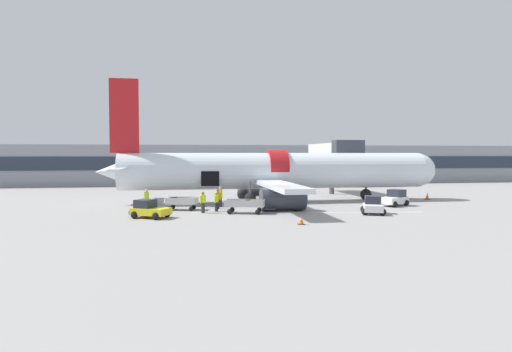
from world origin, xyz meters
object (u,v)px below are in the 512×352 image
(baggage_cart_queued, at_px, (245,206))
(ground_crew_loader_a, at_px, (216,201))
(ground_crew_loader_b, at_px, (147,199))
(ground_crew_supervisor, at_px, (220,196))
(baggage_tug_mid, at_px, (373,206))
(baggage_tug_lead, at_px, (394,199))
(baggage_tug_rear, at_px, (149,210))
(ground_crew_helper, at_px, (203,202))
(airplane, at_px, (272,172))
(baggage_cart_loading, at_px, (182,203))
(ground_crew_driver, at_px, (218,199))

(baggage_cart_queued, distance_m, ground_crew_loader_a, 2.73)
(ground_crew_loader_b, bearing_deg, ground_crew_supervisor, 7.28)
(ground_crew_supervisor, bearing_deg, baggage_tug_mid, -30.87)
(ground_crew_loader_b, bearing_deg, baggage_tug_lead, -2.72)
(ground_crew_loader_a, bearing_deg, ground_crew_supervisor, 79.37)
(baggage_tug_rear, height_order, ground_crew_helper, ground_crew_helper)
(baggage_tug_rear, xyz_separation_m, ground_crew_loader_a, (5.31, 2.94, 0.25))
(airplane, distance_m, ground_crew_loader_a, 9.33)
(baggage_cart_loading, xyz_separation_m, ground_crew_supervisor, (3.42, 1.79, 0.40))
(airplane, bearing_deg, ground_crew_supervisor, -148.45)
(baggage_tug_rear, bearing_deg, ground_crew_driver, 40.27)
(baggage_tug_lead, bearing_deg, ground_crew_loader_a, -175.25)
(baggage_tug_mid, distance_m, ground_crew_loader_b, 19.14)
(baggage_tug_mid, bearing_deg, ground_crew_supervisor, 149.13)
(baggage_tug_rear, bearing_deg, baggage_tug_lead, 11.14)
(ground_crew_loader_b, bearing_deg, ground_crew_driver, -6.31)
(ground_crew_loader_b, relative_size, ground_crew_helper, 1.01)
(baggage_cart_queued, height_order, ground_crew_driver, ground_crew_driver)
(airplane, bearing_deg, ground_crew_driver, -140.23)
(airplane, bearing_deg, ground_crew_helper, -134.73)
(baggage_tug_lead, distance_m, ground_crew_supervisor, 16.15)
(airplane, relative_size, baggage_cart_loading, 9.53)
(baggage_tug_lead, bearing_deg, ground_crew_loader_b, 177.28)
(ground_crew_loader_a, height_order, ground_crew_driver, ground_crew_driver)
(ground_crew_loader_b, xyz_separation_m, ground_crew_helper, (4.69, -3.16, -0.01))
(ground_crew_supervisor, relative_size, ground_crew_helper, 1.05)
(baggage_cart_loading, xyz_separation_m, baggage_cart_queued, (5.03, -3.05, 0.01))
(ground_crew_helper, bearing_deg, ground_crew_loader_b, 146.06)
(baggage_cart_queued, relative_size, ground_crew_supervisor, 2.28)
(airplane, xyz_separation_m, baggage_tug_rear, (-11.45, -9.61, -2.41))
(baggage_cart_queued, xyz_separation_m, ground_crew_driver, (-1.97, 3.33, 0.34))
(baggage_tug_lead, height_order, baggage_cart_loading, baggage_tug_lead)
(baggage_tug_lead, bearing_deg, ground_crew_helper, -173.32)
(baggage_tug_rear, height_order, ground_crew_loader_a, ground_crew_loader_a)
(baggage_tug_mid, height_order, ground_crew_helper, ground_crew_helper)
(baggage_cart_queued, xyz_separation_m, ground_crew_helper, (-3.39, 0.85, 0.34))
(ground_crew_driver, xyz_separation_m, ground_crew_helper, (-1.43, -2.48, 0.00))
(baggage_tug_lead, distance_m, baggage_tug_rear, 22.38)
(baggage_tug_mid, relative_size, baggage_tug_rear, 0.87)
(baggage_tug_mid, xyz_separation_m, baggage_tug_rear, (-17.58, 0.74, -0.00))
(airplane, bearing_deg, baggage_tug_rear, -139.99)
(baggage_tug_mid, relative_size, ground_crew_driver, 1.62)
(ground_crew_loader_b, height_order, ground_crew_driver, ground_crew_loader_b)
(baggage_tug_lead, relative_size, ground_crew_loader_a, 2.03)
(baggage_tug_mid, height_order, ground_crew_driver, ground_crew_driver)
(baggage_tug_lead, relative_size, baggage_cart_queued, 0.79)
(ground_crew_loader_a, xyz_separation_m, ground_crew_driver, (0.26, 1.78, 0.06))
(ground_crew_loader_a, relative_size, ground_crew_loader_b, 0.92)
(ground_crew_helper, bearing_deg, baggage_tug_lead, 6.68)
(ground_crew_loader_a, height_order, ground_crew_helper, ground_crew_helper)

